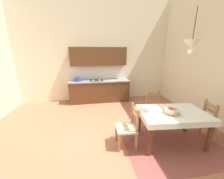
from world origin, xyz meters
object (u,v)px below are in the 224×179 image
Objects in this scene: dining_table at (172,117)px; dining_chair_tv_side at (128,127)px; kitchen_cabinetry at (99,81)px; dining_chair_window_side at (214,122)px; dining_chair_kitchen_side at (154,108)px; pendant_lamp at (192,44)px; fruit_bowl at (172,111)px.

dining_chair_tv_side is at bearing 177.33° from dining_table.
dining_chair_tv_side reaches higher than dining_table.
kitchen_cabinetry reaches higher than dining_chair_tv_side.
dining_chair_window_side is 1.00× the size of dining_chair_kitchen_side.
pendant_lamp is (-0.92, -0.01, 1.69)m from dining_chair_window_side.
pendant_lamp reaches higher than kitchen_cabinetry.
kitchen_cabinetry is 2.63× the size of dining_chair_kitchen_side.
pendant_lamp is (0.13, -0.07, 1.51)m from dining_table.
dining_chair_window_side is at bearing -2.95° from dining_chair_tv_side.
dining_table is 1.07m from dining_chair_window_side.
dining_chair_kitchen_side is at bearing 95.28° from pendant_lamp.
fruit_bowl is (-0.08, -0.06, 0.19)m from dining_table.
kitchen_cabinetry is 3.87m from dining_chair_window_side.
kitchen_cabinetry is 3.26m from fruit_bowl.
fruit_bowl is (-0.13, -0.95, 0.37)m from dining_chair_kitchen_side.
kitchen_cabinetry is 1.64× the size of dining_table.
fruit_bowl is at bearing -143.83° from dining_table.
dining_chair_window_side is 1.16× the size of pendant_lamp.
dining_chair_window_side and dining_chair_kitchen_side have the same top height.
dining_table is at bearing 151.83° from pendant_lamp.
dining_chair_tv_side is at bearing 177.05° from dining_chair_window_side.
dining_chair_kitchen_side reaches higher than dining_table.
fruit_bowl is at bearing -179.90° from dining_chair_window_side.
fruit_bowl is (-1.14, -0.00, 0.37)m from dining_chair_window_side.
pendant_lamp reaches higher than dining_chair_window_side.
dining_chair_window_side is 1.38m from dining_chair_kitchen_side.
kitchen_cabinetry is at bearing 113.48° from fruit_bowl.
dining_chair_window_side is 1.19m from fruit_bowl.
kitchen_cabinetry is 2.63× the size of dining_chair_window_side.
dining_table is 1.61× the size of dining_chair_tv_side.
dining_chair_tv_side is 2.03m from pendant_lamp.
pendant_lamp is at bearing -28.17° from dining_table.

